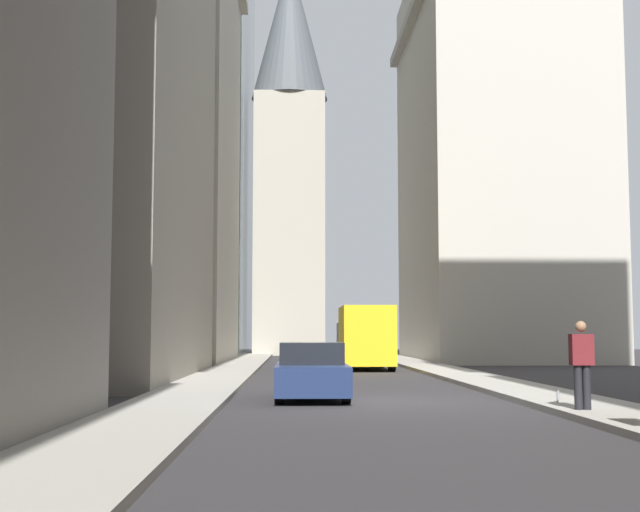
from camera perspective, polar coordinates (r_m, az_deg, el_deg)
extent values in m
plane|color=#302D30|center=(21.37, 3.27, -9.53)|extent=(135.00, 135.00, 0.00)
cube|color=#A8A399|center=(21.45, -8.96, -9.27)|extent=(90.00, 2.20, 0.14)
cube|color=#A8A399|center=(22.21, 15.06, -9.01)|extent=(90.00, 2.20, 0.14)
cube|color=#B7B2A5|center=(55.02, 11.44, 6.17)|extent=(17.04, 10.00, 24.62)
cube|color=#9C978C|center=(56.50, 5.90, 15.14)|extent=(17.04, 0.50, 0.60)
cube|color=gray|center=(34.65, -16.81, 14.48)|extent=(17.16, 10.00, 26.28)
cube|color=beige|center=(52.54, -11.40, 8.25)|extent=(16.39, 10.00, 27.40)
cube|color=#A8A091|center=(67.05, -2.04, 2.02)|extent=(5.39, 5.39, 19.94)
cone|color=#474C51|center=(70.77, -2.00, 14.81)|extent=(5.93, 5.93, 11.64)
cube|color=yellow|center=(38.91, 3.06, -5.26)|extent=(4.60, 2.25, 2.60)
cube|color=#38383D|center=(42.10, 2.70, -5.73)|extent=(1.90, 2.25, 1.90)
cube|color=black|center=(42.10, 2.70, -4.91)|extent=(1.92, 2.09, 0.64)
cylinder|color=black|center=(42.20, 4.05, -6.74)|extent=(0.88, 0.28, 0.88)
cylinder|color=black|center=(42.05, 1.36, -6.76)|extent=(0.88, 0.28, 0.88)
cylinder|color=black|center=(37.63, 4.76, -6.93)|extent=(0.88, 0.28, 0.88)
cylinder|color=black|center=(37.46, 1.74, -6.96)|extent=(0.88, 0.28, 0.88)
cube|color=navy|center=(21.84, -0.57, -8.06)|extent=(4.30, 1.78, 0.70)
cube|color=black|center=(22.02, -0.58, -6.42)|extent=(2.10, 1.58, 0.54)
cylinder|color=black|center=(20.54, 1.71, -8.82)|extent=(0.64, 0.22, 0.64)
cylinder|color=black|center=(20.51, -2.70, -8.82)|extent=(0.64, 0.22, 0.64)
cylinder|color=black|center=(23.23, 1.31, -8.39)|extent=(0.64, 0.22, 0.64)
cylinder|color=black|center=(23.20, -2.58, -8.39)|extent=(0.64, 0.22, 0.64)
cylinder|color=black|center=(18.13, 17.17, -8.27)|extent=(0.16, 0.16, 0.88)
cylinder|color=black|center=(18.08, 16.65, -8.30)|extent=(0.16, 0.16, 0.88)
cube|color=maroon|center=(18.07, 16.85, -5.92)|extent=(0.26, 0.44, 0.62)
sphere|color=#936B4C|center=(18.07, 16.81, -4.47)|extent=(0.22, 0.22, 0.22)
cylinder|color=#999EA3|center=(19.96, 15.43, -8.98)|extent=(0.07, 0.07, 0.20)
cylinder|color=#999EA3|center=(19.95, 15.42, -8.59)|extent=(0.03, 0.03, 0.07)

